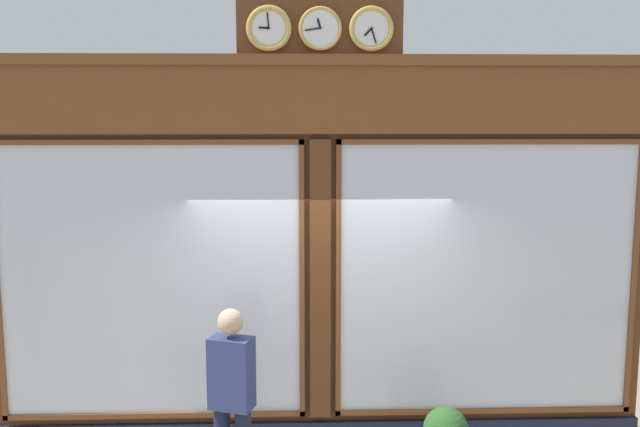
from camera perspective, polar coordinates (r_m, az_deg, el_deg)
shop_facade at (r=7.00m, az=-0.04°, el=-3.23°), size 6.50×0.42×4.37m
pedestrian at (r=6.32m, az=-7.04°, el=-14.19°), size 0.41×0.33×1.69m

